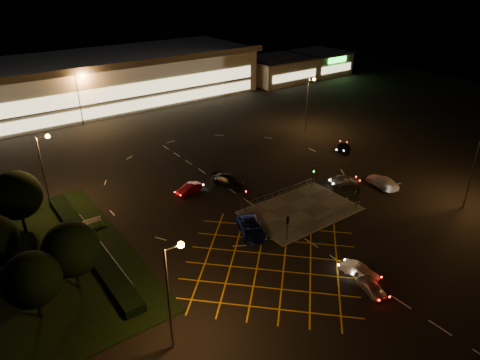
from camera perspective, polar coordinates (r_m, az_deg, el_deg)
ground at (r=56.39m, az=5.19°, el=-3.91°), size 180.00×180.00×0.00m
pedestrian_island at (r=56.31m, az=8.07°, el=-4.06°), size 14.00×9.00×0.12m
grass_verge at (r=51.00m, az=-24.80°, el=-10.19°), size 18.00×30.00×0.08m
hedge at (r=51.44m, az=-19.53°, el=-8.15°), size 2.00×26.00×1.00m
supermarket at (r=105.90m, az=-17.73°, el=12.68°), size 72.00×26.50×10.50m
retail_unit_a at (r=122.21m, az=5.04°, el=14.51°), size 18.80×14.80×6.35m
retail_unit_b at (r=133.07m, az=10.46°, el=15.18°), size 14.80×14.80×6.35m
streetlight_sw at (r=34.39m, az=-9.01°, el=-13.43°), size 1.78×0.56×10.03m
streetlight_se at (r=61.54m, az=29.04°, el=2.20°), size 1.78×0.56×10.03m
streetlight_nw at (r=59.05m, az=-24.59°, el=2.24°), size 1.78×0.56×10.03m
streetlight_ne at (r=82.98m, az=9.19°, el=10.89°), size 1.78×0.56×10.03m
streetlight_far_left at (r=89.91m, az=-20.52°, el=10.78°), size 1.78×0.56×10.03m
streetlight_far_right at (r=108.96m, az=0.09°, el=14.94°), size 1.78×0.56×10.03m
signal_sw at (r=49.08m, az=6.35°, el=-5.78°), size 0.28×0.30×3.15m
signal_se at (r=56.93m, az=15.38°, el=-1.79°), size 0.28×0.30×3.15m
signal_nw at (r=54.34m, az=0.72°, el=-2.18°), size 0.28×0.30×3.15m
signal_ne at (r=61.52m, az=9.71°, el=1.02°), size 0.28×0.30×3.15m
tree_a at (r=41.85m, az=-26.00°, el=-11.86°), size 5.04×5.04×6.86m
tree_c at (r=55.52m, az=-27.68°, el=-1.80°), size 5.76×5.76×7.84m
tree_e at (r=43.75m, az=-21.57°, el=-8.60°), size 5.40×5.40×7.35m
car_near_silver at (r=44.79m, az=16.99°, el=-13.25°), size 2.46×4.13×1.32m
car_queue_white at (r=46.27m, az=15.66°, el=-11.62°), size 2.01×4.04×1.27m
car_left_blue at (r=50.91m, az=1.51°, el=-6.40°), size 4.60×6.27×1.58m
car_far_dkgrey at (r=61.80m, az=-1.52°, el=-0.12°), size 3.48×5.61×1.52m
car_right_silver at (r=63.99m, az=13.80°, el=0.03°), size 4.63×3.31×1.46m
car_circ_red at (r=60.25m, az=-6.80°, el=-1.16°), size 4.18×2.14×1.31m
car_east_grey at (r=76.55m, az=13.43°, el=4.44°), size 4.79×4.13×1.22m
car_approach_white at (r=64.91m, az=18.47°, el=-0.19°), size 3.10×5.61×1.54m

